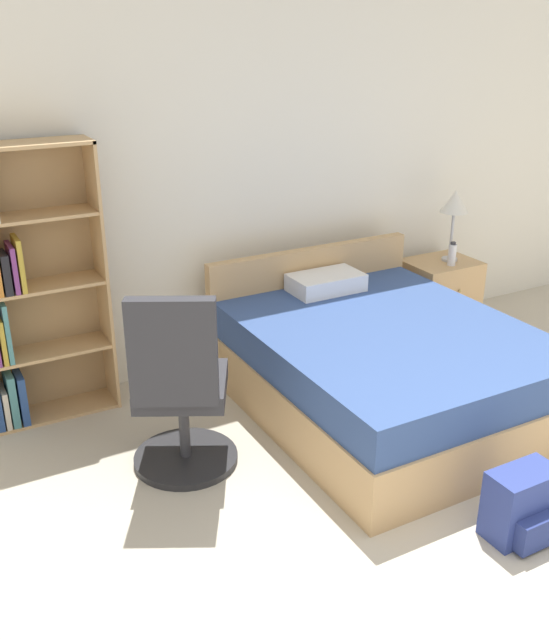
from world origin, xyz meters
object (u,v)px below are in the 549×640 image
Objects in this scene: table_lamp at (455,204)px; bookshelf at (15,292)px; bed at (380,364)px; office_chair at (180,395)px; water_bottle at (452,254)px; nightstand at (439,296)px; backpack_blue at (523,506)px.

bookshelf is at bearing 177.43° from table_lamp.
office_chair is (-1.38, -0.08, 0.18)m from bed.
water_bottle is at bearing -4.40° from bookshelf.
office_chair is 2.66m from water_bottle.
office_chair is at bearing -161.72° from table_lamp.
nightstand is (1.16, 0.80, -0.01)m from bed.
nightstand reaches higher than backpack_blue.
water_bottle is at bearing 57.44° from backpack_blue.
bed is 1.63m from table_lamp.
office_chair reaches higher than nightstand.
office_chair is 1.90× the size of nightstand.
office_chair is 1.80m from backpack_blue.
bookshelf is at bearing 175.60° from water_bottle.
nightstand is at bearing 18.93° from office_chair.
office_chair is 1.98× the size of table_lamp.
nightstand is at bearing 170.89° from table_lamp.
backpack_blue is at bearing -122.56° from water_bottle.
backpack_blue is at bearing -121.28° from nightstand.
nightstand is at bearing 88.44° from water_bottle.
bookshelf is 9.21× the size of water_bottle.
bookshelf is at bearing 155.09° from bed.
bookshelf reaches higher than office_chair.
bookshelf is 3.02m from backpack_blue.
bed is 1.77× the size of office_chair.
bed is 10.55× the size of water_bottle.
nightstand is at bearing 34.47° from bed.
office_chair is at bearing -163.28° from water_bottle.
water_bottle is (2.54, 0.76, 0.19)m from office_chair.
table_lamp is at bearing -9.11° from nightstand.
water_bottle is at bearing 30.71° from bed.
bookshelf is 1.54× the size of office_chair.
bed is 3.50× the size of table_lamp.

